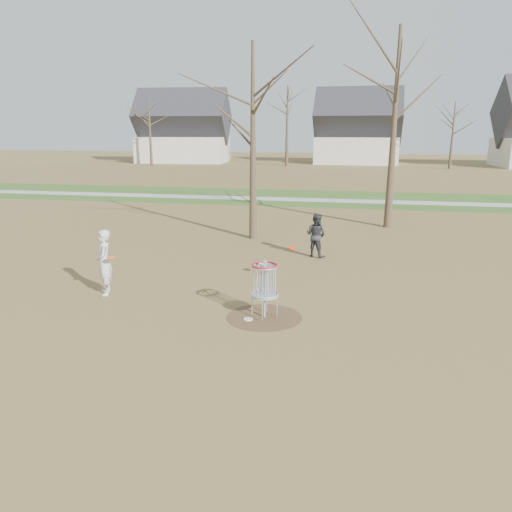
{
  "coord_description": "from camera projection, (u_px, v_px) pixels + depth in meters",
  "views": [
    {
      "loc": [
        1.95,
        -10.92,
        4.37
      ],
      "look_at": [
        -0.5,
        1.5,
        1.1
      ],
      "focal_mm": 35.0,
      "sensor_mm": 36.0,
      "label": 1
    }
  ],
  "objects": [
    {
      "name": "bare_trees",
      "position": [
        356.0,
        116.0,
        44.16
      ],
      "size": [
        52.62,
        44.98,
        9.0
      ],
      "color": "#382B1E",
      "rests_on": "ground"
    },
    {
      "name": "dirt_circle",
      "position": [
        264.0,
        317.0,
        11.83
      ],
      "size": [
        1.8,
        1.8,
        0.01
      ],
      "primitive_type": "cylinder",
      "color": "#47331E",
      "rests_on": "ground"
    },
    {
      "name": "disc_grounded",
      "position": [
        248.0,
        319.0,
        11.66
      ],
      "size": [
        0.22,
        0.22,
        0.02
      ],
      "primitive_type": "cylinder",
      "color": "silver",
      "rests_on": "dirt_circle"
    },
    {
      "name": "footpath",
      "position": [
        322.0,
        200.0,
        30.83
      ],
      "size": [
        160.0,
        1.5,
        0.01
      ],
      "primitive_type": "cube",
      "color": "#9E9E99",
      "rests_on": "green_band"
    },
    {
      "name": "ground",
      "position": [
        264.0,
        317.0,
        11.83
      ],
      "size": [
        160.0,
        160.0,
        0.0
      ],
      "primitive_type": "plane",
      "color": "brown",
      "rests_on": "ground"
    },
    {
      "name": "green_band",
      "position": [
        323.0,
        198.0,
        31.78
      ],
      "size": [
        160.0,
        8.0,
        0.01
      ],
      "primitive_type": "cube",
      "color": "#2D5119",
      "rests_on": "ground"
    },
    {
      "name": "houses_row",
      "position": [
        377.0,
        135.0,
        60.08
      ],
      "size": [
        56.51,
        10.01,
        7.26
      ],
      "color": "silver",
      "rests_on": "ground"
    },
    {
      "name": "discs_in_play",
      "position": [
        210.0,
        252.0,
        13.47
      ],
      "size": [
        4.67,
        2.29,
        0.11
      ],
      "color": "#F6320C",
      "rests_on": "ground"
    },
    {
      "name": "player_standing",
      "position": [
        104.0,
        263.0,
        13.27
      ],
      "size": [
        0.66,
        0.76,
        1.77
      ],
      "primitive_type": "imported",
      "rotation": [
        0.0,
        0.0,
        -1.13
      ],
      "color": "silver",
      "rests_on": "ground"
    },
    {
      "name": "player_throwing",
      "position": [
        316.0,
        235.0,
        17.22
      ],
      "size": [
        0.92,
        0.84,
        1.53
      ],
      "primitive_type": "imported",
      "rotation": [
        0.0,
        0.0,
        2.71
      ],
      "color": "#2B2C30",
      "rests_on": "ground"
    },
    {
      "name": "disc_golf_basket",
      "position": [
        265.0,
        281.0,
        11.6
      ],
      "size": [
        0.64,
        0.64,
        1.35
      ],
      "color": "#9EA3AD",
      "rests_on": "ground"
    }
  ]
}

